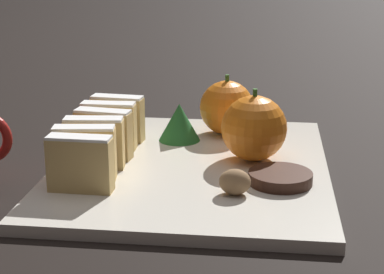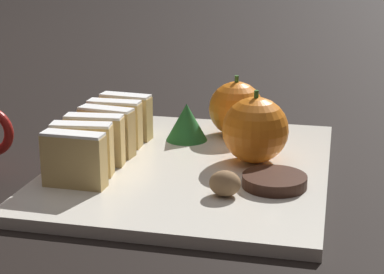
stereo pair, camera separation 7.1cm
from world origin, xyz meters
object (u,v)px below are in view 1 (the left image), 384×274
object	(u,v)px
orange_near	(227,108)
walnut	(235,182)
orange_far	(254,128)
chocolate_cookie	(280,178)

from	to	relation	value
orange_near	walnut	world-z (taller)	orange_near
orange_far	orange_near	bearing A→B (deg)	110.76
walnut	chocolate_cookie	distance (m)	0.06
orange_far	walnut	bearing A→B (deg)	-97.87
walnut	chocolate_cookie	xyz separation A→B (m)	(0.04, 0.03, -0.01)
orange_far	chocolate_cookie	distance (m)	0.08
orange_near	walnut	distance (m)	0.21
chocolate_cookie	walnut	bearing A→B (deg)	-141.78
orange_near	chocolate_cookie	distance (m)	0.18
orange_near	orange_far	bearing A→B (deg)	-69.24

